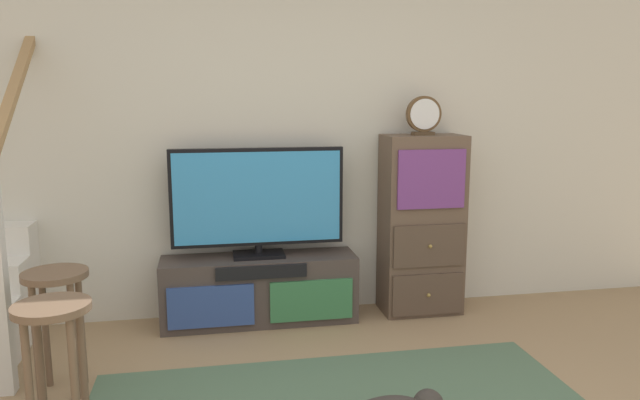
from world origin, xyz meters
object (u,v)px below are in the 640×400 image
object	(u,v)px
television	(258,199)
desk_clock	(424,116)
media_console	(260,290)
side_cabinet	(422,225)
bar_stool_near	(54,341)
bar_stool_far	(57,303)

from	to	relation	value
television	desk_clock	xyz separation A→B (m)	(1.19, -0.03, 0.57)
media_console	side_cabinet	distance (m)	1.27
television	desk_clock	bearing A→B (deg)	-1.38
side_cabinet	desk_clock	distance (m)	0.80
bar_stool_near	media_console	bearing A→B (deg)	53.35
television	bar_stool_near	size ratio (longest dim) A/B	1.74
bar_stool_near	side_cabinet	bearing A→B (deg)	32.06
bar_stool_near	television	bearing A→B (deg)	53.81
desk_clock	bar_stool_near	world-z (taller)	desk_clock
media_console	side_cabinet	size ratio (longest dim) A/B	1.04
side_cabinet	bar_stool_far	bearing A→B (deg)	-160.10
media_console	desk_clock	size ratio (longest dim) A/B	4.95
desk_clock	side_cabinet	bearing A→B (deg)	46.76
media_console	television	xyz separation A→B (m)	(-0.00, 0.02, 0.65)
television	bar_stool_near	world-z (taller)	television
bar_stool_far	desk_clock	bearing A→B (deg)	19.69
side_cabinet	bar_stool_near	world-z (taller)	side_cabinet
media_console	bar_stool_far	bearing A→B (deg)	-143.80
media_console	bar_stool_far	world-z (taller)	bar_stool_far
bar_stool_near	bar_stool_far	bearing A→B (deg)	101.70
media_console	desk_clock	world-z (taller)	desk_clock
desk_clock	bar_stool_near	size ratio (longest dim) A/B	0.40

